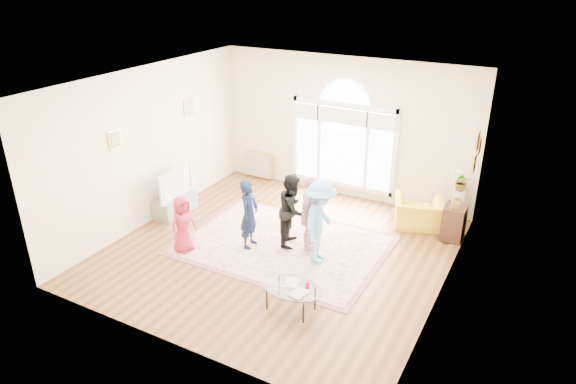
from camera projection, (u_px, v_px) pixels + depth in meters
The scene contains 18 objects.
ground at pixel (279, 250), 9.74m from camera, with size 6.00×6.00×0.00m, color #593319.
room_shell at pixel (342, 132), 11.37m from camera, with size 6.00×6.00×6.00m.
area_rug at pixel (283, 245), 9.90m from camera, with size 3.60×2.60×0.02m, color beige.
rug_border at pixel (283, 245), 9.90m from camera, with size 3.80×2.80×0.01m, color #92545F.
tv_console at pixel (175, 205), 11.09m from camera, with size 0.45×1.00×0.42m, color gray.
television at pixel (173, 182), 10.87m from camera, with size 0.17×1.11×0.64m.
coffee_table at pixel (291, 288), 7.92m from camera, with size 1.06×0.70×0.54m.
armchair at pixel (418, 213), 10.50m from camera, with size 0.95×0.83×0.62m, color gold.
side_cabinet at pixel (454, 222), 10.03m from camera, with size 0.40×0.50×0.70m, color black.
floor_lamp at pixel (455, 182), 9.50m from camera, with size 0.30×0.30×1.51m.
plant_pedestal at pixel (458, 206), 10.71m from camera, with size 0.20×0.20×0.70m, color white.
potted_plant at pixel (462, 182), 10.49m from camera, with size 0.35×0.30×0.39m, color #33722D.
leaning_picture at pixel (259, 178), 13.04m from camera, with size 0.80×0.05×0.62m, color tan.
child_red at pixel (183, 224), 9.50m from camera, with size 0.54×0.35×1.10m, color #B1233C.
child_navy at pixel (249, 214), 9.60m from camera, with size 0.49×0.32×1.34m, color black.
child_black at pixel (293, 210), 9.68m from camera, with size 0.69×0.54×1.42m, color black.
child_pink at pixel (310, 214), 9.48m from camera, with size 0.85×0.36×1.46m, color #D899A1.
child_blue at pixel (320, 222), 9.07m from camera, with size 1.01×0.58×1.56m, color #6AADEA.
Camera 1 is at (4.16, -7.35, 4.99)m, focal length 32.00 mm.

